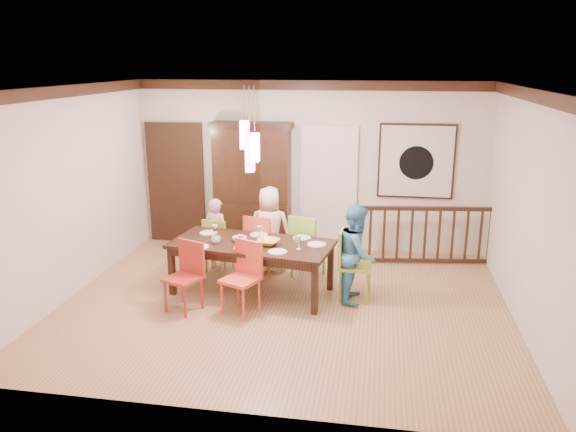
% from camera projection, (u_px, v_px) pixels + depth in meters
% --- Properties ---
extents(floor, '(6.00, 6.00, 0.00)m').
position_uv_depth(floor, '(284.00, 304.00, 7.68)').
color(floor, '#9B7A4B').
rests_on(floor, ground).
extents(ceiling, '(6.00, 6.00, 0.00)m').
position_uv_depth(ceiling, '(284.00, 87.00, 6.90)').
color(ceiling, white).
rests_on(ceiling, wall_back).
extents(wall_back, '(6.00, 0.00, 6.00)m').
position_uv_depth(wall_back, '(309.00, 167.00, 9.67)').
color(wall_back, beige).
rests_on(wall_back, floor).
extents(wall_left, '(0.00, 5.00, 5.00)m').
position_uv_depth(wall_left, '(71.00, 193.00, 7.77)').
color(wall_left, beige).
rests_on(wall_left, floor).
extents(wall_right, '(0.00, 5.00, 5.00)m').
position_uv_depth(wall_right, '(527.00, 211.00, 6.81)').
color(wall_right, beige).
rests_on(wall_right, floor).
extents(crown_molding, '(6.00, 5.00, 0.16)m').
position_uv_depth(crown_molding, '(284.00, 94.00, 6.93)').
color(crown_molding, black).
rests_on(crown_molding, wall_back).
extents(panel_door, '(1.04, 0.07, 2.24)m').
position_uv_depth(panel_door, '(176.00, 185.00, 10.11)').
color(panel_door, black).
rests_on(panel_door, wall_back).
extents(white_doorway, '(0.97, 0.05, 2.22)m').
position_uv_depth(white_doorway, '(329.00, 190.00, 9.69)').
color(white_doorway, silver).
rests_on(white_doorway, wall_back).
extents(painting, '(1.25, 0.06, 1.25)m').
position_uv_depth(painting, '(416.00, 161.00, 9.30)').
color(painting, black).
rests_on(painting, wall_back).
extents(pendant_cluster, '(0.27, 0.21, 1.14)m').
position_uv_depth(pendant_cluster, '(250.00, 146.00, 7.52)').
color(pendant_cluster, '#F649B4').
rests_on(pendant_cluster, ceiling).
extents(dining_table, '(2.37, 1.34, 0.75)m').
position_uv_depth(dining_table, '(252.00, 248.00, 7.90)').
color(dining_table, black).
rests_on(dining_table, floor).
extents(chair_far_left, '(0.44, 0.44, 0.86)m').
position_uv_depth(chair_far_left, '(219.00, 240.00, 8.81)').
color(chair_far_left, '#96B130').
rests_on(chair_far_left, floor).
extents(chair_far_mid, '(0.52, 0.52, 0.97)m').
position_uv_depth(chair_far_mid, '(262.00, 240.00, 8.61)').
color(chair_far_mid, '#CC4E2B').
rests_on(chair_far_mid, floor).
extents(chair_far_right, '(0.57, 0.57, 0.99)m').
position_uv_depth(chair_far_right, '(308.00, 241.00, 8.52)').
color(chair_far_right, '#85BA36').
rests_on(chair_far_right, floor).
extents(chair_near_left, '(0.54, 0.54, 0.92)m').
position_uv_depth(chair_near_left, '(183.00, 273.00, 7.35)').
color(chair_near_left, '#A52C1F').
rests_on(chair_near_left, floor).
extents(chair_near_mid, '(0.56, 0.56, 0.95)m').
position_uv_depth(chair_near_mid, '(240.00, 274.00, 7.27)').
color(chair_near_mid, '#E24731').
rests_on(chair_near_mid, floor).
extents(chair_end_right, '(0.47, 0.47, 0.99)m').
position_uv_depth(chair_end_right, '(356.00, 260.00, 7.72)').
color(chair_end_right, '#93A734').
rests_on(chair_end_right, floor).
extents(china_hutch, '(1.40, 0.46, 2.22)m').
position_uv_depth(china_hutch, '(252.00, 186.00, 9.72)').
color(china_hutch, black).
rests_on(china_hutch, floor).
extents(balustrade, '(2.31, 0.38, 0.96)m').
position_uv_depth(balustrade, '(425.00, 234.00, 9.08)').
color(balustrade, black).
rests_on(balustrade, floor).
extents(person_far_left, '(0.49, 0.39, 1.16)m').
position_uv_depth(person_far_left, '(217.00, 234.00, 8.81)').
color(person_far_left, '#FFC2C6').
rests_on(person_far_left, floor).
extents(person_far_mid, '(0.69, 0.47, 1.36)m').
position_uv_depth(person_far_mid, '(270.00, 230.00, 8.70)').
color(person_far_mid, beige).
rests_on(person_far_mid, floor).
extents(person_end_right, '(0.55, 0.68, 1.35)m').
position_uv_depth(person_end_right, '(357.00, 253.00, 7.66)').
color(person_end_right, '#4594C3').
rests_on(person_end_right, floor).
extents(serving_bowl, '(0.37, 0.37, 0.08)m').
position_uv_depth(serving_bowl, '(268.00, 242.00, 7.77)').
color(serving_bowl, gold).
rests_on(serving_bowl, dining_table).
extents(small_bowl, '(0.27, 0.27, 0.07)m').
position_uv_depth(small_bowl, '(240.00, 239.00, 7.91)').
color(small_bowl, white).
rests_on(small_bowl, dining_table).
extents(cup_left, '(0.16, 0.16, 0.10)m').
position_uv_depth(cup_left, '(216.00, 240.00, 7.82)').
color(cup_left, silver).
rests_on(cup_left, dining_table).
extents(cup_right, '(0.11, 0.11, 0.09)m').
position_uv_depth(cup_right, '(298.00, 239.00, 7.90)').
color(cup_right, silver).
rests_on(cup_right, dining_table).
extents(plate_far_left, '(0.26, 0.26, 0.01)m').
position_uv_depth(plate_far_left, '(209.00, 233.00, 8.28)').
color(plate_far_left, white).
rests_on(plate_far_left, dining_table).
extents(plate_far_mid, '(0.26, 0.26, 0.01)m').
position_uv_depth(plate_far_mid, '(259.00, 235.00, 8.21)').
color(plate_far_mid, white).
rests_on(plate_far_mid, dining_table).
extents(plate_far_right, '(0.26, 0.26, 0.01)m').
position_uv_depth(plate_far_right, '(302.00, 238.00, 8.06)').
color(plate_far_right, white).
rests_on(plate_far_right, dining_table).
extents(plate_near_left, '(0.26, 0.26, 0.01)m').
position_uv_depth(plate_near_left, '(199.00, 247.00, 7.67)').
color(plate_near_left, white).
rests_on(plate_near_left, dining_table).
extents(plate_near_mid, '(0.26, 0.26, 0.01)m').
position_uv_depth(plate_near_mid, '(278.00, 252.00, 7.47)').
color(plate_near_mid, white).
rests_on(plate_near_mid, dining_table).
extents(plate_end_right, '(0.26, 0.26, 0.01)m').
position_uv_depth(plate_end_right, '(317.00, 244.00, 7.77)').
color(plate_end_right, white).
rests_on(plate_end_right, dining_table).
extents(wine_glass_a, '(0.08, 0.08, 0.19)m').
position_uv_depth(wine_glass_a, '(215.00, 231.00, 8.06)').
color(wine_glass_a, '#590C19').
rests_on(wine_glass_a, dining_table).
extents(wine_glass_b, '(0.08, 0.08, 0.19)m').
position_uv_depth(wine_glass_b, '(259.00, 233.00, 8.01)').
color(wine_glass_b, silver).
rests_on(wine_glass_b, dining_table).
extents(wine_glass_c, '(0.08, 0.08, 0.19)m').
position_uv_depth(wine_glass_c, '(240.00, 242.00, 7.60)').
color(wine_glass_c, '#590C19').
rests_on(wine_glass_c, dining_table).
extents(wine_glass_d, '(0.08, 0.08, 0.19)m').
position_uv_depth(wine_glass_d, '(299.00, 242.00, 7.57)').
color(wine_glass_d, silver).
rests_on(wine_glass_d, dining_table).
extents(napkin, '(0.18, 0.14, 0.01)m').
position_uv_depth(napkin, '(240.00, 248.00, 7.62)').
color(napkin, '#D83359').
rests_on(napkin, dining_table).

